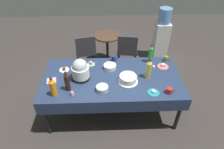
{
  "coord_description": "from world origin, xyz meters",
  "views": [
    {
      "loc": [
        -0.09,
        -2.39,
        2.69
      ],
      "look_at": [
        0.0,
        0.0,
        0.8
      ],
      "focal_mm": 30.89,
      "sensor_mm": 36.0,
      "label": 1
    }
  ],
  "objects_px": {
    "dessert_plate_teal": "(153,92)",
    "cupcake_berry": "(72,93)",
    "dessert_plate_sage": "(91,64)",
    "coffee_mug_olive": "(166,59)",
    "frosted_layer_cake": "(128,79)",
    "coffee_mug_red": "(169,91)",
    "dessert_plate_white": "(64,69)",
    "coffee_mug_navy": "(114,58)",
    "soda_bottle_cola": "(67,82)",
    "coffee_mug_tan": "(79,65)",
    "dessert_plate_coral": "(163,66)",
    "soda_bottle_orange_juice": "(53,87)",
    "ceramic_snack_bowl": "(110,67)",
    "water_cooler": "(162,36)",
    "slow_cooker": "(80,70)",
    "maroon_chair_right": "(127,49)",
    "cupcake_rose": "(76,63)",
    "potluck_table": "(112,80)",
    "soda_bottle_lime_soda": "(150,54)",
    "soda_bottle_ginger_ale": "(149,69)",
    "glass_salad_bowl": "(102,88)",
    "cupcake_cocoa": "(153,67)",
    "round_cafe_table": "(107,44)",
    "maroon_chair_left": "(86,49)"
  },
  "relations": [
    {
      "from": "ceramic_snack_bowl",
      "to": "slow_cooker",
      "type": "bearing_deg",
      "value": -151.7
    },
    {
      "from": "cupcake_cocoa",
      "to": "maroon_chair_right",
      "type": "height_order",
      "value": "maroon_chair_right"
    },
    {
      "from": "soda_bottle_orange_juice",
      "to": "water_cooler",
      "type": "relative_size",
      "value": 0.25
    },
    {
      "from": "soda_bottle_cola",
      "to": "soda_bottle_lime_soda",
      "type": "height_order",
      "value": "soda_bottle_lime_soda"
    },
    {
      "from": "dessert_plate_coral",
      "to": "cupcake_berry",
      "type": "distance_m",
      "value": 1.6
    },
    {
      "from": "glass_salad_bowl",
      "to": "dessert_plate_teal",
      "type": "xyz_separation_m",
      "value": [
        0.74,
        -0.08,
        -0.03
      ]
    },
    {
      "from": "potluck_table",
      "to": "maroon_chair_left",
      "type": "distance_m",
      "value": 1.42
    },
    {
      "from": "dessert_plate_white",
      "to": "cupcake_rose",
      "type": "distance_m",
      "value": 0.24
    },
    {
      "from": "ceramic_snack_bowl",
      "to": "dessert_plate_teal",
      "type": "relative_size",
      "value": 1.22
    },
    {
      "from": "frosted_layer_cake",
      "to": "soda_bottle_orange_juice",
      "type": "relative_size",
      "value": 1.02
    },
    {
      "from": "water_cooler",
      "to": "slow_cooker",
      "type": "bearing_deg",
      "value": -135.11
    },
    {
      "from": "soda_bottle_ginger_ale",
      "to": "water_cooler",
      "type": "relative_size",
      "value": 0.28
    },
    {
      "from": "potluck_table",
      "to": "coffee_mug_tan",
      "type": "bearing_deg",
      "value": 153.96
    },
    {
      "from": "dessert_plate_coral",
      "to": "potluck_table",
      "type": "bearing_deg",
      "value": -164.44
    },
    {
      "from": "soda_bottle_ginger_ale",
      "to": "coffee_mug_olive",
      "type": "height_order",
      "value": "soda_bottle_ginger_ale"
    },
    {
      "from": "dessert_plate_white",
      "to": "soda_bottle_orange_juice",
      "type": "distance_m",
      "value": 0.6
    },
    {
      "from": "dessert_plate_sage",
      "to": "coffee_mug_olive",
      "type": "height_order",
      "value": "coffee_mug_olive"
    },
    {
      "from": "dessert_plate_teal",
      "to": "coffee_mug_olive",
      "type": "bearing_deg",
      "value": 64.35
    },
    {
      "from": "coffee_mug_tan",
      "to": "coffee_mug_olive",
      "type": "height_order",
      "value": "coffee_mug_tan"
    },
    {
      "from": "slow_cooker",
      "to": "cupcake_cocoa",
      "type": "relative_size",
      "value": 5.2
    },
    {
      "from": "dessert_plate_coral",
      "to": "water_cooler",
      "type": "distance_m",
      "value": 1.51
    },
    {
      "from": "coffee_mug_red",
      "to": "potluck_table",
      "type": "bearing_deg",
      "value": 154.01
    },
    {
      "from": "ceramic_snack_bowl",
      "to": "dessert_plate_coral",
      "type": "bearing_deg",
      "value": 0.75
    },
    {
      "from": "soda_bottle_orange_juice",
      "to": "potluck_table",
      "type": "bearing_deg",
      "value": 24.04
    },
    {
      "from": "frosted_layer_cake",
      "to": "maroon_chair_right",
      "type": "distance_m",
      "value": 1.47
    },
    {
      "from": "soda_bottle_ginger_ale",
      "to": "soda_bottle_orange_juice",
      "type": "height_order",
      "value": "soda_bottle_ginger_ale"
    },
    {
      "from": "cupcake_cocoa",
      "to": "water_cooler",
      "type": "distance_m",
      "value": 1.61
    },
    {
      "from": "cupcake_cocoa",
      "to": "coffee_mug_red",
      "type": "height_order",
      "value": "coffee_mug_red"
    },
    {
      "from": "soda_bottle_lime_soda",
      "to": "dessert_plate_sage",
      "type": "bearing_deg",
      "value": -177.58
    },
    {
      "from": "frosted_layer_cake",
      "to": "coffee_mug_red",
      "type": "relative_size",
      "value": 2.52
    },
    {
      "from": "coffee_mug_olive",
      "to": "soda_bottle_cola",
      "type": "bearing_deg",
      "value": -156.99
    },
    {
      "from": "soda_bottle_cola",
      "to": "coffee_mug_tan",
      "type": "bearing_deg",
      "value": 79.35
    },
    {
      "from": "coffee_mug_tan",
      "to": "water_cooler",
      "type": "distance_m",
      "value": 2.3
    },
    {
      "from": "frosted_layer_cake",
      "to": "ceramic_snack_bowl",
      "type": "relative_size",
      "value": 1.49
    },
    {
      "from": "soda_bottle_lime_soda",
      "to": "coffee_mug_tan",
      "type": "relative_size",
      "value": 2.84
    },
    {
      "from": "potluck_table",
      "to": "coffee_mug_olive",
      "type": "distance_m",
      "value": 1.07
    },
    {
      "from": "cupcake_berry",
      "to": "soda_bottle_orange_juice",
      "type": "bearing_deg",
      "value": 177.23
    },
    {
      "from": "ceramic_snack_bowl",
      "to": "water_cooler",
      "type": "relative_size",
      "value": 0.17
    },
    {
      "from": "soda_bottle_ginger_ale",
      "to": "water_cooler",
      "type": "bearing_deg",
      "value": 68.77
    },
    {
      "from": "soda_bottle_ginger_ale",
      "to": "coffee_mug_navy",
      "type": "distance_m",
      "value": 0.72
    },
    {
      "from": "coffee_mug_olive",
      "to": "coffee_mug_navy",
      "type": "height_order",
      "value": "coffee_mug_navy"
    },
    {
      "from": "cupcake_berry",
      "to": "coffee_mug_tan",
      "type": "xyz_separation_m",
      "value": [
        0.03,
        0.66,
        0.02
      ]
    },
    {
      "from": "dessert_plate_teal",
      "to": "cupcake_berry",
      "type": "distance_m",
      "value": 1.17
    },
    {
      "from": "ceramic_snack_bowl",
      "to": "coffee_mug_tan",
      "type": "distance_m",
      "value": 0.53
    },
    {
      "from": "dessert_plate_white",
      "to": "coffee_mug_navy",
      "type": "xyz_separation_m",
      "value": [
        0.84,
        0.25,
        0.03
      ]
    },
    {
      "from": "dessert_plate_sage",
      "to": "coffee_mug_tan",
      "type": "height_order",
      "value": "coffee_mug_tan"
    },
    {
      "from": "slow_cooker",
      "to": "coffee_mug_navy",
      "type": "xyz_separation_m",
      "value": [
        0.54,
        0.47,
        -0.12
      ]
    },
    {
      "from": "coffee_mug_navy",
      "to": "maroon_chair_right",
      "type": "height_order",
      "value": "maroon_chair_right"
    },
    {
      "from": "dessert_plate_teal",
      "to": "soda_bottle_cola",
      "type": "relative_size",
      "value": 0.53
    },
    {
      "from": "soda_bottle_cola",
      "to": "round_cafe_table",
      "type": "xyz_separation_m",
      "value": [
        0.6,
        1.8,
        -0.4
      ]
    }
  ]
}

